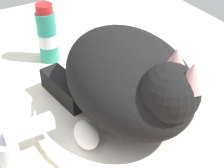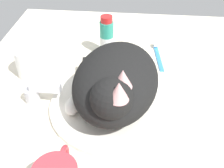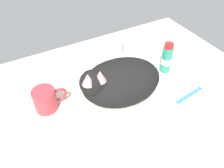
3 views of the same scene
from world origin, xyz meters
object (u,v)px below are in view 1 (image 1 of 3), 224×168
faucet (14,146)px  toothbrush (112,39)px  toothpaste_bottle (47,35)px  cat (130,79)px

faucet → toothbrush: faucet is taller
toothpaste_bottle → toothbrush: (0.51, -15.83, -5.41)cm
faucet → cat: bearing=-92.7°
faucet → toothbrush: size_ratio=0.95×
cat → toothbrush: cat is taller
toothbrush → cat: bearing=156.0°
cat → faucet: bearing=87.3°
faucet → cat: size_ratio=0.47×
cat → toothpaste_bottle: 25.07cm
cat → toothbrush: bearing=-24.0°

